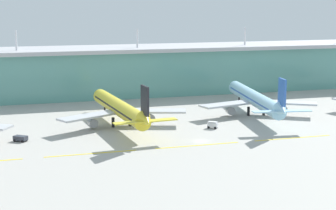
{
  "coord_description": "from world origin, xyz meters",
  "views": [
    {
      "loc": [
        -58.99,
        -163.05,
        45.12
      ],
      "look_at": [
        -2.97,
        28.97,
        7.0
      ],
      "focal_mm": 58.06,
      "sensor_mm": 36.0,
      "label": 1
    }
  ],
  "objects": [
    {
      "name": "taxiway_stripe_centre",
      "position": [
        -3.0,
        -4.7,
        0.02
      ],
      "size": [
        28.0,
        0.7,
        0.04
      ],
      "primitive_type": "cube",
      "color": "yellow",
      "rests_on": "ground"
    },
    {
      "name": "airliner_near_middle",
      "position": [
        -21.04,
        30.05,
        6.45
      ],
      "size": [
        48.59,
        65.41,
        18.9
      ],
      "color": "yellow",
      "rests_on": "ground"
    },
    {
      "name": "terminal_building",
      "position": [
        -0.0,
        97.23,
        11.94
      ],
      "size": [
        288.0,
        34.0,
        32.47
      ],
      "color": "#5B9E93",
      "rests_on": "ground"
    },
    {
      "name": "taxiway_stripe_mid_west",
      "position": [
        -37.0,
        -4.7,
        0.02
      ],
      "size": [
        28.0,
        0.7,
        0.04
      ],
      "primitive_type": "cube",
      "color": "yellow",
      "rests_on": "ground"
    },
    {
      "name": "ground_plane",
      "position": [
        0.0,
        0.0,
        0.0
      ],
      "size": [
        600.0,
        600.0,
        0.0
      ],
      "primitive_type": "plane",
      "color": "#A8A59E"
    },
    {
      "name": "airliner_far_middle",
      "position": [
        35.42,
        34.32,
        6.45
      ],
      "size": [
        48.35,
        69.19,
        18.9
      ],
      "color": "#9ED1EA",
      "rests_on": "ground"
    },
    {
      "name": "baggage_cart",
      "position": [
        10.19,
        16.33,
        1.26
      ],
      "size": [
        3.94,
        3.66,
        2.48
      ],
      "color": "silver",
      "rests_on": "ground"
    },
    {
      "name": "taxiway_stripe_mid_east",
      "position": [
        31.0,
        -4.7,
        0.02
      ],
      "size": [
        28.0,
        0.7,
        0.04
      ],
      "primitive_type": "cube",
      "color": "yellow",
      "rests_on": "ground"
    },
    {
      "name": "pushback_tug",
      "position": [
        -57.1,
        16.51,
        1.1
      ],
      "size": [
        4.95,
        4.57,
        1.85
      ],
      "color": "#333842",
      "rests_on": "ground"
    }
  ]
}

